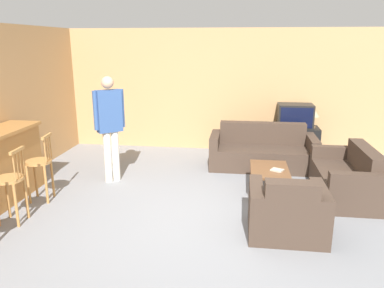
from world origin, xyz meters
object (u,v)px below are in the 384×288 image
at_px(tv_unit, 293,141).
at_px(person_by_window, 110,123).
at_px(coffee_table, 269,173).
at_px(bar_chair_mid, 11,184).
at_px(armchair_near, 287,213).
at_px(couch_far, 262,152).
at_px(tv, 295,116).
at_px(bar_chair_far, 40,166).
at_px(book_on_table, 277,170).
at_px(loveseat_right, 347,178).
at_px(table_lamp, 313,112).

relative_size(tv_unit, person_by_window, 0.56).
xyz_separation_m(coffee_table, tv_unit, (0.63, 2.16, -0.04)).
height_order(bar_chair_mid, armchair_near, bar_chair_mid).
xyz_separation_m(couch_far, tv, (0.68, 0.84, 0.56)).
height_order(coffee_table, tv, tv).
xyz_separation_m(bar_chair_far, coffee_table, (3.39, 0.71, -0.19)).
height_order(tv_unit, book_on_table, tv_unit).
bearing_deg(bar_chair_far, loveseat_right, 9.50).
bearing_deg(tv, loveseat_right, -75.30).
xyz_separation_m(tv, person_by_window, (-3.24, -1.95, 0.17)).
xyz_separation_m(bar_chair_far, loveseat_right, (4.57, 0.76, -0.25)).
height_order(tv, table_lamp, tv).
bearing_deg(table_lamp, couch_far, -140.48).
xyz_separation_m(loveseat_right, tv, (-0.55, 2.10, 0.56)).
bearing_deg(tv, book_on_table, -103.12).
bearing_deg(loveseat_right, person_by_window, 177.72).
distance_m(coffee_table, tv, 2.30).
bearing_deg(couch_far, coffee_table, -87.92).
height_order(tv, book_on_table, tv).
height_order(bar_chair_far, tv, tv).
distance_m(couch_far, tv, 1.22).
height_order(bar_chair_mid, person_by_window, person_by_window).
xyz_separation_m(loveseat_right, book_on_table, (-1.07, -0.13, 0.13)).
height_order(couch_far, tv_unit, couch_far).
bearing_deg(loveseat_right, bar_chair_far, -170.50).
distance_m(armchair_near, tv, 3.54).
distance_m(bar_chair_far, couch_far, 3.92).
xyz_separation_m(coffee_table, tv, (0.63, 2.15, 0.51)).
relative_size(couch_far, tv_unit, 1.94).
relative_size(bar_chair_mid, book_on_table, 4.54).
xyz_separation_m(armchair_near, person_by_window, (-2.75, 1.51, 0.73)).
xyz_separation_m(coffee_table, person_by_window, (-2.62, 0.20, 0.68)).
bearing_deg(loveseat_right, tv_unit, 104.68).
bearing_deg(coffee_table, loveseat_right, 2.54).
height_order(bar_chair_far, person_by_window, person_by_window).
bearing_deg(bar_chair_mid, armchair_near, 2.14).
bearing_deg(tv, person_by_window, -148.97).
height_order(armchair_near, table_lamp, table_lamp).
relative_size(couch_far, coffee_table, 2.20).
bearing_deg(couch_far, bar_chair_far, -148.76).
height_order(book_on_table, table_lamp, table_lamp).
xyz_separation_m(bar_chair_far, armchair_near, (3.52, -0.60, -0.24)).
bearing_deg(armchair_near, book_on_table, 91.21).
height_order(bar_chair_mid, loveseat_right, bar_chair_mid).
height_order(armchair_near, tv, tv).
bearing_deg(couch_far, armchair_near, -86.03).
bearing_deg(bar_chair_mid, coffee_table, 23.04).
relative_size(couch_far, book_on_table, 8.77).
distance_m(couch_far, tv_unit, 1.08).
distance_m(bar_chair_far, tv, 4.95).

